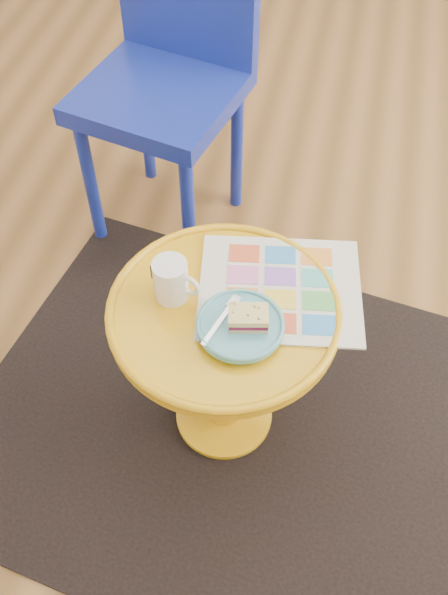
% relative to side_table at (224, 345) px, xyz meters
% --- Properties ---
extents(floor, '(4.00, 4.00, 0.00)m').
position_rel_side_table_xyz_m(floor, '(0.16, 0.47, -0.34)').
color(floor, brown).
rests_on(floor, ground).
extents(room_walls, '(4.00, 4.00, 4.00)m').
position_rel_side_table_xyz_m(room_walls, '(-0.83, 1.46, -0.28)').
color(room_walls, silver).
rests_on(room_walls, ground).
extents(rug, '(1.46, 1.29, 0.01)m').
position_rel_side_table_xyz_m(rug, '(0.00, 0.00, -0.34)').
color(rug, black).
rests_on(rug, ground).
extents(side_table, '(0.50, 0.50, 0.47)m').
position_rel_side_table_xyz_m(side_table, '(0.00, 0.00, 0.00)').
color(side_table, orange).
rests_on(side_table, ground).
extents(chair, '(0.50, 0.51, 0.95)m').
position_rel_side_table_xyz_m(chair, '(-0.32, 0.77, 0.20)').
color(chair, navy).
rests_on(chair, ground).
extents(newspaper, '(0.39, 0.35, 0.01)m').
position_rel_side_table_xyz_m(newspaper, '(0.11, 0.08, 0.14)').
color(newspaper, silver).
rests_on(newspaper, side_table).
extents(mug, '(0.11, 0.07, 0.10)m').
position_rel_side_table_xyz_m(mug, '(-0.12, 0.01, 0.19)').
color(mug, white).
rests_on(mug, side_table).
extents(plate, '(0.18, 0.18, 0.02)m').
position_rel_side_table_xyz_m(plate, '(0.04, -0.05, 0.15)').
color(plate, '#52A1AF').
rests_on(plate, newspaper).
extents(cake_slice, '(0.09, 0.07, 0.04)m').
position_rel_side_table_xyz_m(cake_slice, '(0.06, -0.04, 0.18)').
color(cake_slice, '#D3BC8C').
rests_on(cake_slice, plate).
extents(fork, '(0.06, 0.14, 0.00)m').
position_rel_side_table_xyz_m(fork, '(0.01, -0.04, 0.16)').
color(fork, silver).
rests_on(fork, plate).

